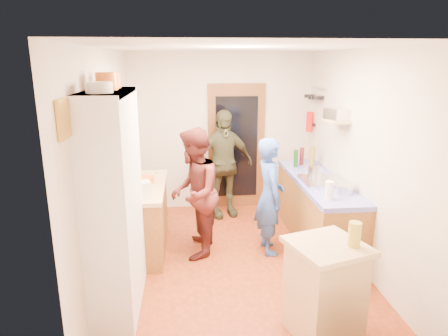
{
  "coord_description": "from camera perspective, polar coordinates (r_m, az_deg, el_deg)",
  "views": [
    {
      "loc": [
        -0.58,
        -4.57,
        2.47
      ],
      "look_at": [
        -0.13,
        0.15,
        1.18
      ],
      "focal_mm": 32.0,
      "sensor_mm": 36.0,
      "label": 1
    }
  ],
  "objects": [
    {
      "name": "floor",
      "position": [
        5.23,
        1.64,
        -13.1
      ],
      "size": [
        3.0,
        4.0,
        0.02
      ],
      "primitive_type": "cube",
      "color": "maroon",
      "rests_on": "ground"
    },
    {
      "name": "ceiling",
      "position": [
        4.61,
        1.89,
        16.94
      ],
      "size": [
        3.0,
        4.0,
        0.02
      ],
      "primitive_type": "cube",
      "color": "silver",
      "rests_on": "ground"
    },
    {
      "name": "wall_back",
      "position": [
        6.71,
        -0.39,
        5.16
      ],
      "size": [
        3.0,
        0.02,
        2.6
      ],
      "primitive_type": "cube",
      "color": "beige",
      "rests_on": "ground"
    },
    {
      "name": "wall_front",
      "position": [
        2.87,
        6.8,
        -8.92
      ],
      "size": [
        3.0,
        0.02,
        2.6
      ],
      "primitive_type": "cube",
      "color": "beige",
      "rests_on": "ground"
    },
    {
      "name": "wall_left",
      "position": [
        4.81,
        -16.41,
        0.49
      ],
      "size": [
        0.02,
        4.0,
        2.6
      ],
      "primitive_type": "cube",
      "color": "beige",
      "rests_on": "ground"
    },
    {
      "name": "wall_right",
      "position": [
        5.16,
        18.64,
        1.29
      ],
      "size": [
        0.02,
        4.0,
        2.6
      ],
      "primitive_type": "cube",
      "color": "beige",
      "rests_on": "ground"
    },
    {
      "name": "door_frame",
      "position": [
        6.74,
        1.77,
        3.04
      ],
      "size": [
        0.95,
        0.06,
        2.1
      ],
      "primitive_type": "cube",
      "color": "brown",
      "rests_on": "ground"
    },
    {
      "name": "door_glass",
      "position": [
        6.71,
        1.8,
        2.98
      ],
      "size": [
        0.7,
        0.02,
        1.7
      ],
      "primitive_type": "cube",
      "color": "black",
      "rests_on": "door_frame"
    },
    {
      "name": "hutch_body",
      "position": [
        4.07,
        -15.33,
        -5.0
      ],
      "size": [
        0.4,
        1.2,
        2.2
      ],
      "primitive_type": "cube",
      "color": "silver",
      "rests_on": "ground"
    },
    {
      "name": "hutch_top_shelf",
      "position": [
        3.85,
        -16.46,
        10.29
      ],
      "size": [
        0.4,
        1.14,
        0.04
      ],
      "primitive_type": "cube",
      "color": "silver",
      "rests_on": "hutch_body"
    },
    {
      "name": "plate_stack",
      "position": [
        3.56,
        -17.4,
        10.95
      ],
      "size": [
        0.23,
        0.23,
        0.09
      ],
      "primitive_type": "cylinder",
      "color": "white",
      "rests_on": "hutch_top_shelf"
    },
    {
      "name": "orange_pot_a",
      "position": [
        3.9,
        -16.4,
        11.82
      ],
      "size": [
        0.2,
        0.2,
        0.16
      ],
      "primitive_type": "cylinder",
      "color": "orange",
      "rests_on": "hutch_top_shelf"
    },
    {
      "name": "orange_pot_b",
      "position": [
        4.18,
        -15.69,
        11.95
      ],
      "size": [
        0.16,
        0.16,
        0.14
      ],
      "primitive_type": "cylinder",
      "color": "orange",
      "rests_on": "hutch_top_shelf"
    },
    {
      "name": "left_counter_base",
      "position": [
        5.45,
        -11.64,
        -7.14
      ],
      "size": [
        0.6,
        1.4,
        0.85
      ],
      "primitive_type": "cube",
      "color": "olive",
      "rests_on": "ground"
    },
    {
      "name": "left_counter_top",
      "position": [
        5.3,
        -11.89,
        -2.63
      ],
      "size": [
        0.64,
        1.44,
        0.05
      ],
      "primitive_type": "cube",
      "color": "tan",
      "rests_on": "left_counter_base"
    },
    {
      "name": "toaster",
      "position": [
        4.79,
        -12.01,
        -3.07
      ],
      "size": [
        0.29,
        0.22,
        0.19
      ],
      "primitive_type": "cube",
      "rotation": [
        0.0,
        0.0,
        0.23
      ],
      "color": "white",
      "rests_on": "left_counter_top"
    },
    {
      "name": "kettle",
      "position": [
        5.11,
        -12.73,
        -1.94
      ],
      "size": [
        0.18,
        0.18,
        0.19
      ],
      "primitive_type": "cylinder",
      "rotation": [
        0.0,
        0.0,
        -0.08
      ],
      "color": "white",
      "rests_on": "left_counter_top"
    },
    {
      "name": "orange_bowl",
      "position": [
        5.34,
        -11.0,
        -1.66
      ],
      "size": [
        0.25,
        0.25,
        0.09
      ],
      "primitive_type": "cylinder",
      "rotation": [
        0.0,
        0.0,
        -0.3
      ],
      "color": "orange",
      "rests_on": "left_counter_top"
    },
    {
      "name": "chopping_board",
      "position": [
        5.76,
        -11.2,
        -0.77
      ],
      "size": [
        0.35,
        0.29,
        0.02
      ],
      "primitive_type": "cube",
      "rotation": [
        0.0,
        0.0,
        -0.26
      ],
      "color": "tan",
      "rests_on": "left_counter_top"
    },
    {
      "name": "right_counter_base",
      "position": [
        5.75,
        13.06,
        -6.09
      ],
      "size": [
        0.6,
        2.2,
        0.84
      ],
      "primitive_type": "cube",
      "color": "olive",
      "rests_on": "ground"
    },
    {
      "name": "right_counter_top",
      "position": [
        5.61,
        13.34,
        -1.8
      ],
      "size": [
        0.62,
        2.22,
        0.06
      ],
      "primitive_type": "cube",
      "color": "#0305B0",
      "rests_on": "right_counter_base"
    },
    {
      "name": "hob",
      "position": [
        5.44,
        13.94,
        -1.82
      ],
      "size": [
        0.55,
        0.58,
        0.04
      ],
      "primitive_type": "cube",
      "color": "silver",
      "rests_on": "right_counter_top"
    },
    {
      "name": "pot_on_hob",
      "position": [
        5.58,
        12.86,
        -0.47
      ],
      "size": [
        0.18,
        0.18,
        0.12
      ],
      "primitive_type": "cylinder",
      "color": "silver",
      "rests_on": "hob"
    },
    {
      "name": "bottle_a",
      "position": [
        6.11,
        10.22,
        1.35
      ],
      "size": [
        0.09,
        0.09,
        0.27
      ],
      "primitive_type": "cylinder",
      "rotation": [
        0.0,
        0.0,
        -0.32
      ],
      "color": "#143F14",
      "rests_on": "right_counter_top"
    },
    {
      "name": "bottle_b",
      "position": [
        6.27,
        11.04,
        1.66
      ],
      "size": [
        0.08,
        0.08,
        0.27
      ],
      "primitive_type": "cylinder",
      "rotation": [
        0.0,
        0.0,
        0.22
      ],
      "color": "#591419",
      "rests_on": "right_counter_top"
    },
    {
      "name": "bottle_c",
      "position": [
        6.2,
        12.49,
        1.63
      ],
      "size": [
        0.09,
        0.09,
        0.31
      ],
      "primitive_type": "cylinder",
      "rotation": [
        0.0,
        0.0,
        -0.22
      ],
      "color": "olive",
      "rests_on": "right_counter_top"
    },
    {
      "name": "paper_towel",
      "position": [
        4.78,
        14.8,
        -3.12
      ],
      "size": [
        0.11,
        0.11,
        0.21
      ],
      "primitive_type": "cylinder",
      "rotation": [
        0.0,
        0.0,
        0.17
      ],
      "color": "white",
      "rests_on": "right_counter_top"
    },
    {
      "name": "mixing_bowl",
      "position": [
        5.1,
        16.5,
        -2.73
      ],
      "size": [
        0.36,
        0.36,
        0.11
      ],
      "primitive_type": "cylinder",
      "rotation": [
        0.0,
        0.0,
        0.32
      ],
      "color": "silver",
      "rests_on": "right_counter_top"
    },
    {
      "name": "island_base",
      "position": [
        3.9,
        14.12,
        -16.8
      ],
      "size": [
        0.69,
        0.69,
        0.86
      ],
      "primitive_type": "cube",
      "rotation": [
        0.0,
        0.0,
        0.31
      ],
      "color": "tan",
      "rests_on": "ground"
    },
    {
      "name": "island_top",
      "position": [
        3.69,
        14.58,
        -10.77
      ],
      "size": [
        0.78,
        0.78,
        0.05
      ],
      "primitive_type": "cube",
      "rotation": [
        0.0,
        0.0,
        0.31
      ],
      "color": "tan",
      "rests_on": "island_base"
    },
    {
      "name": "cutting_board",
      "position": [
        3.69,
        13.49,
        -10.5
      ],
      "size": [
        0.42,
        0.37,
        0.02
      ],
      "primitive_type": "cube",
      "rotation": [
        0.0,
        0.0,
        0.31
      ],
      "color": "white",
      "rests_on": "island_top"
    },
    {
      "name": "oil_jar",
      "position": [
        3.66,
        18.15,
        -8.97
      ],
      "size": [
        0.14,
        0.14,
        0.22
      ],
      "primitive_type": "cylinder",
      "rotation": [
        0.0,
        0.0,
        0.31
      ],
      "color": "#AD9E2D",
      "rests_on": "island_top"
    },
    {
      "name": "pan_rail",
      "position": [
        6.44,
        13.3,
        11.07
      ],
      "size": [
        0.02,
        0.65,
        0.02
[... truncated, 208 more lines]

